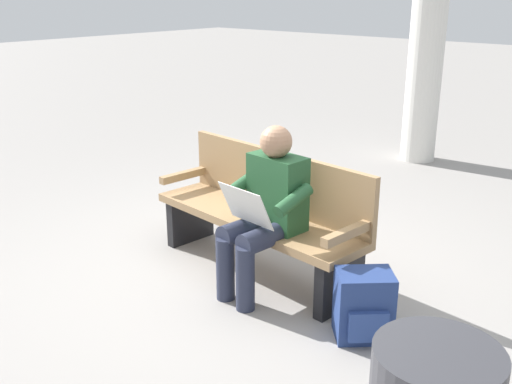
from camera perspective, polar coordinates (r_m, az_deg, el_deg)
The scene contains 5 objects.
ground_plane at distance 4.61m, azimuth 0.00°, elevation -7.45°, with size 40.00×40.00×0.00m, color gray.
bench_near at distance 4.47m, azimuth 0.66°, elevation -1.89°, with size 1.84×0.64×0.90m.
person_seated at distance 4.08m, azimuth 0.94°, elevation -1.44°, with size 0.60×0.60×1.18m.
backpack at distance 3.76m, azimuth 10.21°, elevation -10.62°, with size 0.42×0.41×0.43m.
support_pillar at distance 7.50m, azimuth 16.12°, elevation 15.34°, with size 0.41×0.41×3.33m, color silver.
Camera 1 is at (-2.71, 3.11, 2.05)m, focal length 42.08 mm.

